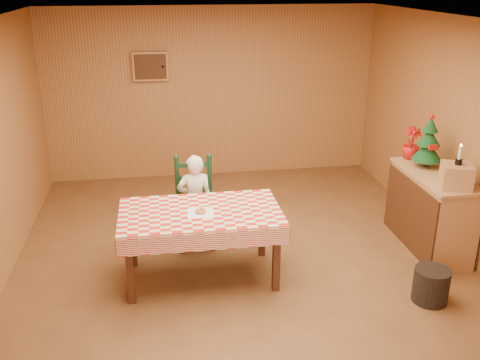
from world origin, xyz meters
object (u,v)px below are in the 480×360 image
Objects in this scene: dining_table at (200,218)px; shelf_unit at (430,212)px; ladder_chair at (195,204)px; seated_child at (195,201)px; crate at (456,176)px; christmas_tree at (428,143)px; storage_bin at (431,285)px.

dining_table is 2.68m from shelf_unit.
seated_child reaches higher than ladder_chair.
ladder_chair is 2.89m from crate.
ladder_chair is 1.74× the size of christmas_tree.
christmas_tree is (2.67, -0.30, 0.71)m from ladder_chair.
seated_child is (0.00, -0.06, 0.06)m from ladder_chair.
ladder_chair is 3.11× the size of storage_bin.
crate reaches higher than storage_bin.
shelf_unit is at bearing 65.03° from storage_bin.
seated_child is 3.75× the size of crate.
crate is (2.67, -0.95, 0.55)m from ladder_chair.
shelf_unit is at bearing -11.74° from ladder_chair.
crate is (2.67, -0.90, 0.49)m from seated_child.
seated_child reaches higher than dining_table.
storage_bin is (2.18, -1.58, -0.33)m from ladder_chair.
crate is 0.48× the size of christmas_tree.
dining_table is 5.52× the size of crate.
seated_child is 3.24× the size of storage_bin.
crate reaches higher than shelf_unit.
dining_table reaches higher than storage_bin.
ladder_chair is 2.72m from shelf_unit.
ladder_chair is 2.71m from storage_bin.
seated_child is 2.71m from shelf_unit.
shelf_unit is 0.79m from christmas_tree.
ladder_chair is 2.78m from christmas_tree.
seated_child is at bearing 169.44° from shelf_unit.
shelf_unit is 4.13× the size of crate.
dining_table is 2.76m from christmas_tree.
seated_child is 2.69m from storage_bin.
christmas_tree reaches higher than ladder_chair.
crate is at bearing 161.44° from seated_child.
dining_table is at bearing 176.44° from crate.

